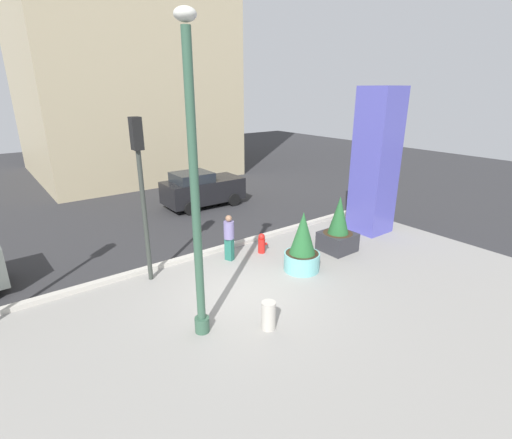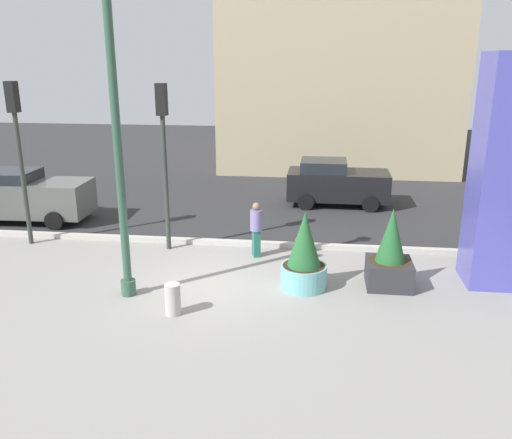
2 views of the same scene
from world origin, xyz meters
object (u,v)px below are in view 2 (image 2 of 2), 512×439
Objects in this scene: car_intersection at (336,183)px; potted_plant_curbside at (390,256)px; car_curb_east at (26,196)px; art_pillar_blue at (504,174)px; potted_plant_by_pillar at (304,256)px; concrete_bollard at (173,299)px; pedestrian_crossing at (256,227)px; fire_hydrant at (299,249)px; lamp_post at (118,156)px; traffic_light_far_side at (18,138)px; traffic_light_corner at (164,142)px.

potted_plant_curbside is at bearing -81.39° from car_intersection.
potted_plant_curbside is 0.47× the size of car_curb_east.
art_pillar_blue is 2.86× the size of potted_plant_by_pillar.
concrete_bollard is 0.19× the size of car_intersection.
pedestrian_crossing is at bearing -111.38° from car_intersection.
car_intersection is (1.16, 6.42, 0.53)m from fire_hydrant.
art_pillar_blue reaches higher than car_intersection.
lamp_post is at bearing -145.02° from fire_hydrant.
car_intersection is (9.68, 5.98, -2.44)m from traffic_light_far_side.
car_intersection is (0.96, 8.31, 0.04)m from potted_plant_by_pillar.
potted_plant_by_pillar is at bearing -54.76° from pedestrian_crossing.
traffic_light_corner is at bearing 150.38° from potted_plant_by_pillar.
potted_plant_curbside is at bearing -25.12° from pedestrian_crossing.
traffic_light_far_side is at bearing 169.80° from potted_plant_curbside.
concrete_bollard is at bearing -72.64° from traffic_light_corner.
traffic_light_corner is (-1.33, 4.26, 2.94)m from concrete_bollard.
pedestrian_crossing is (1.43, 3.94, 0.54)m from concrete_bollard.
art_pillar_blue is 2.78× the size of potted_plant_curbside.
lamp_post reaches higher than traffic_light_far_side.
potted_plant_by_pillar reaches higher than pedestrian_crossing.
concrete_bollard is at bearing -109.92° from pedestrian_crossing.
traffic_light_far_side reaches higher than traffic_light_corner.
car_intersection is at bearing 18.14° from car_curb_east.
potted_plant_curbside is at bearing 9.93° from potted_plant_by_pillar.
fire_hydrant is at bearing 169.71° from art_pillar_blue.
fire_hydrant is 10.34m from car_curb_east.
lamp_post is 1.60× the size of car_curb_east.
traffic_light_corner reaches higher than fire_hydrant.
lamp_post is at bearing -167.98° from art_pillar_blue.
potted_plant_by_pillar is 0.41× the size of traffic_light_corner.
fire_hydrant is 6.55m from car_intersection.
fire_hydrant is 0.17× the size of car_curb_east.
art_pillar_blue reaches higher than car_curb_east.
art_pillar_blue is (9.13, 1.94, -0.59)m from lamp_post.
potted_plant_curbside is 0.42× the size of traffic_light_far_side.
traffic_light_far_side is 1.12× the size of car_curb_east.
lamp_post is 5.88m from fire_hydrant.
fire_hydrant is 1.00× the size of concrete_bollard.
fire_hydrant is at bearing -7.28° from traffic_light_corner.
concrete_bollard is (-2.70, -3.75, 0.01)m from fire_hydrant.
concrete_bollard is (1.38, -0.89, -3.12)m from lamp_post.
fire_hydrant is at bearing -8.68° from pedestrian_crossing.
pedestrian_crossing is (-1.27, 0.19, 0.55)m from fire_hydrant.
traffic_light_far_side reaches higher than potted_plant_by_pillar.
concrete_bollard is 5.35m from traffic_light_corner.
potted_plant_curbside reaches higher than pedestrian_crossing.
traffic_light_far_side is at bearing -179.11° from traffic_light_corner.
pedestrian_crossing is at bearing 154.88° from potted_plant_curbside.
car_curb_east is (-5.91, 2.27, -2.38)m from traffic_light_corner.
concrete_bollard is 9.77m from car_curb_east.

